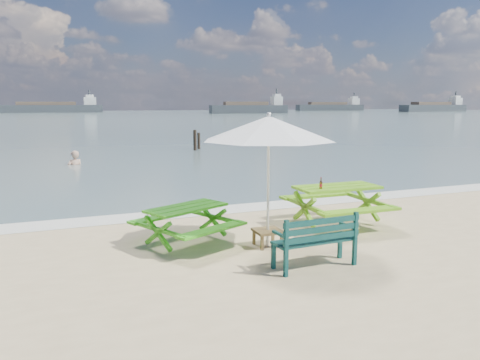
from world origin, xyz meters
name	(u,v)px	position (x,y,z in m)	size (l,w,h in m)	color
sea	(72,118)	(0.00, 85.00, 0.00)	(300.00, 300.00, 0.00)	slate
foam_strip	(210,211)	(0.00, 4.60, 0.01)	(22.00, 0.90, 0.01)	silver
picnic_table_left	(187,226)	(-1.25, 2.19, 0.34)	(2.06, 2.14, 0.72)	green
picnic_table_right	(337,206)	(2.10, 2.36, 0.41)	(1.80, 2.00, 0.85)	#5FA018
park_bench	(314,251)	(0.32, 0.27, 0.26)	(1.38, 0.52, 0.84)	#0D3A38
side_table	(268,238)	(0.09, 1.53, 0.16)	(0.49, 0.49, 0.31)	brown
patio_umbrella	(269,128)	(0.09, 1.53, 2.15)	(2.45, 2.45, 2.37)	silver
beer_bottle	(321,185)	(1.60, 2.21, 0.93)	(0.06, 0.06, 0.23)	brown
swimmer	(75,172)	(-2.65, 15.02, -0.33)	(0.78, 0.64, 1.85)	tan
mooring_pilings	(197,142)	(4.00, 19.26, 0.43)	(0.57, 0.77, 1.33)	black
cargo_ships	(275,108)	(59.30, 122.27, 1.18)	(138.12, 37.10, 4.40)	#373D41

